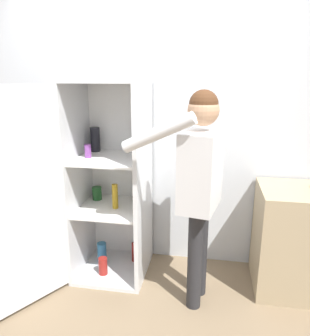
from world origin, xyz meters
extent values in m
plane|color=#7A664C|center=(0.00, 0.00, 0.00)|extent=(12.00, 12.00, 0.00)
cube|color=silver|center=(0.00, 0.98, 1.27)|extent=(7.00, 0.06, 2.55)
cube|color=silver|center=(-0.26, 0.60, 0.02)|extent=(0.64, 0.65, 0.04)
cube|color=silver|center=(-0.26, 0.60, 1.76)|extent=(0.64, 0.65, 0.04)
cube|color=white|center=(-0.26, 0.91, 0.89)|extent=(0.64, 0.03, 1.71)
cube|color=silver|center=(-0.56, 0.60, 0.89)|extent=(0.03, 0.65, 1.71)
cube|color=silver|center=(0.04, 0.60, 0.89)|extent=(0.04, 0.65, 1.71)
cube|color=white|center=(-0.26, 0.60, 0.64)|extent=(0.57, 0.58, 0.02)
cube|color=white|center=(-0.26, 0.60, 1.10)|extent=(0.57, 0.58, 0.02)
cube|color=silver|center=(-0.76, 0.01, 0.89)|extent=(0.36, 0.57, 1.71)
cylinder|color=maroon|center=(-0.32, 0.46, 0.12)|extent=(0.08, 0.08, 0.16)
cylinder|color=teal|center=(-0.39, 0.65, 0.14)|extent=(0.09, 0.09, 0.21)
cylinder|color=#1E5123|center=(-0.45, 0.75, 0.71)|extent=(0.09, 0.09, 0.12)
cylinder|color=#723884|center=(-0.44, 0.55, 1.17)|extent=(0.06, 0.06, 0.12)
cylinder|color=maroon|center=(-0.09, 0.73, 0.13)|extent=(0.05, 0.05, 0.19)
cylinder|color=#B78C1E|center=(-0.22, 0.57, 0.76)|extent=(0.05, 0.05, 0.22)
cylinder|color=black|center=(-0.46, 0.80, 1.23)|extent=(0.09, 0.09, 0.23)
cylinder|color=#262628|center=(0.52, 0.22, 0.41)|extent=(0.11, 0.11, 0.83)
cylinder|color=#262628|center=(0.56, 0.40, 0.41)|extent=(0.11, 0.11, 0.83)
cube|color=silver|center=(0.54, 0.31, 1.12)|extent=(0.33, 0.49, 0.59)
sphere|color=tan|center=(0.54, 0.31, 1.56)|extent=(0.23, 0.23, 0.23)
sphere|color=#4C2D19|center=(0.54, 0.31, 1.60)|extent=(0.21, 0.21, 0.21)
cylinder|color=silver|center=(0.25, 0.11, 1.42)|extent=(0.54, 0.19, 0.31)
cylinder|color=silver|center=(0.59, 0.56, 1.09)|extent=(0.09, 0.09, 0.55)
cube|color=tan|center=(1.39, 0.63, 0.45)|extent=(0.75, 0.60, 0.90)
camera|label=1|loc=(0.61, -2.05, 1.80)|focal=35.00mm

